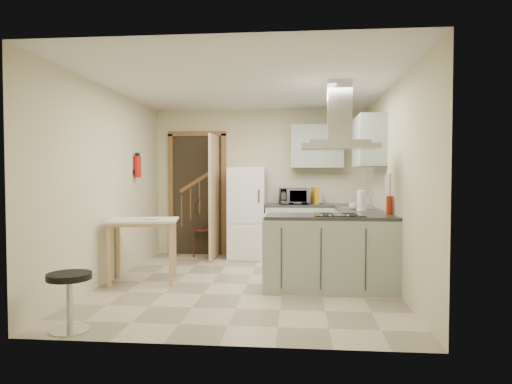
# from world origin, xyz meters

# --- Properties ---
(floor) EXTENTS (4.20, 4.20, 0.00)m
(floor) POSITION_xyz_m (0.00, 0.00, 0.00)
(floor) COLOR #C0AF95
(floor) RESTS_ON ground
(ceiling) EXTENTS (4.20, 4.20, 0.00)m
(ceiling) POSITION_xyz_m (0.00, 0.00, 2.50)
(ceiling) COLOR silver
(ceiling) RESTS_ON back_wall
(back_wall) EXTENTS (3.60, 0.00, 3.60)m
(back_wall) POSITION_xyz_m (0.00, 2.10, 1.25)
(back_wall) COLOR beige
(back_wall) RESTS_ON floor
(left_wall) EXTENTS (0.00, 4.20, 4.20)m
(left_wall) POSITION_xyz_m (-1.80, 0.00, 1.25)
(left_wall) COLOR beige
(left_wall) RESTS_ON floor
(right_wall) EXTENTS (0.00, 4.20, 4.20)m
(right_wall) POSITION_xyz_m (1.80, 0.00, 1.25)
(right_wall) COLOR beige
(right_wall) RESTS_ON floor
(doorway) EXTENTS (1.10, 0.12, 2.10)m
(doorway) POSITION_xyz_m (-1.10, 2.07, 1.05)
(doorway) COLOR brown
(doorway) RESTS_ON floor
(fridge) EXTENTS (0.60, 0.60, 1.50)m
(fridge) POSITION_xyz_m (-0.20, 1.80, 0.75)
(fridge) COLOR white
(fridge) RESTS_ON floor
(counter_back) EXTENTS (1.08, 0.60, 0.90)m
(counter_back) POSITION_xyz_m (0.66, 1.80, 0.45)
(counter_back) COLOR #9EB2A0
(counter_back) RESTS_ON floor
(counter_right) EXTENTS (0.60, 1.95, 0.90)m
(counter_right) POSITION_xyz_m (1.50, 1.12, 0.45)
(counter_right) COLOR #9EB2A0
(counter_right) RESTS_ON floor
(splashback) EXTENTS (1.68, 0.02, 0.50)m
(splashback) POSITION_xyz_m (0.96, 2.09, 1.15)
(splashback) COLOR beige
(splashback) RESTS_ON counter_back
(wall_cabinet_back) EXTENTS (0.85, 0.35, 0.70)m
(wall_cabinet_back) POSITION_xyz_m (0.95, 1.93, 1.85)
(wall_cabinet_back) COLOR #9EB2A0
(wall_cabinet_back) RESTS_ON back_wall
(wall_cabinet_right) EXTENTS (0.35, 0.90, 0.70)m
(wall_cabinet_right) POSITION_xyz_m (1.62, 0.85, 1.85)
(wall_cabinet_right) COLOR #9EB2A0
(wall_cabinet_right) RESTS_ON right_wall
(peninsula) EXTENTS (1.55, 0.65, 0.90)m
(peninsula) POSITION_xyz_m (1.02, -0.18, 0.45)
(peninsula) COLOR #9EB2A0
(peninsula) RESTS_ON floor
(hob) EXTENTS (0.58, 0.50, 0.01)m
(hob) POSITION_xyz_m (1.12, -0.18, 0.91)
(hob) COLOR black
(hob) RESTS_ON peninsula
(extractor_hood) EXTENTS (0.90, 0.55, 0.10)m
(extractor_hood) POSITION_xyz_m (1.12, -0.18, 1.72)
(extractor_hood) COLOR silver
(extractor_hood) RESTS_ON ceiling
(sink) EXTENTS (0.45, 0.40, 0.01)m
(sink) POSITION_xyz_m (1.50, 0.95, 0.91)
(sink) COLOR silver
(sink) RESTS_ON counter_right
(fire_extinguisher) EXTENTS (0.10, 0.10, 0.32)m
(fire_extinguisher) POSITION_xyz_m (-1.74, 0.90, 1.50)
(fire_extinguisher) COLOR #B2140F
(fire_extinguisher) RESTS_ON left_wall
(drop_leaf_table) EXTENTS (0.97, 0.80, 0.81)m
(drop_leaf_table) POSITION_xyz_m (-1.35, -0.01, 0.41)
(drop_leaf_table) COLOR tan
(drop_leaf_table) RESTS_ON floor
(bentwood_chair) EXTENTS (0.48, 0.48, 0.90)m
(bentwood_chair) POSITION_xyz_m (-0.97, 1.95, 0.45)
(bentwood_chair) COLOR #502B1A
(bentwood_chair) RESTS_ON floor
(stool) EXTENTS (0.51, 0.51, 0.52)m
(stool) POSITION_xyz_m (-1.38, -1.87, 0.26)
(stool) COLOR black
(stool) RESTS_ON floor
(microwave) EXTENTS (0.52, 0.38, 0.26)m
(microwave) POSITION_xyz_m (0.57, 1.80, 1.03)
(microwave) COLOR black
(microwave) RESTS_ON counter_back
(kettle) EXTENTS (0.19, 0.19, 0.24)m
(kettle) POSITION_xyz_m (0.96, 1.89, 1.02)
(kettle) COLOR white
(kettle) RESTS_ON counter_back
(cereal_box) EXTENTS (0.13, 0.20, 0.28)m
(cereal_box) POSITION_xyz_m (0.92, 1.86, 1.04)
(cereal_box) COLOR gold
(cereal_box) RESTS_ON counter_back
(soap_bottle) EXTENTS (0.10, 0.10, 0.22)m
(soap_bottle) POSITION_xyz_m (1.69, 1.51, 1.01)
(soap_bottle) COLOR #AAA8B4
(soap_bottle) RESTS_ON counter_right
(paper_towel) EXTENTS (0.12, 0.12, 0.29)m
(paper_towel) POSITION_xyz_m (1.48, 0.47, 1.04)
(paper_towel) COLOR white
(paper_towel) RESTS_ON counter_right
(cup) EXTENTS (0.12, 0.12, 0.09)m
(cup) POSITION_xyz_m (1.40, 0.64, 0.95)
(cup) COLOR silver
(cup) RESTS_ON counter_right
(red_bottle) EXTENTS (0.08, 0.08, 0.22)m
(red_bottle) POSITION_xyz_m (1.75, -0.03, 1.01)
(red_bottle) COLOR #A6280E
(red_bottle) RESTS_ON peninsula
(book) EXTENTS (0.17, 0.24, 0.10)m
(book) POSITION_xyz_m (-1.31, 0.01, 0.87)
(book) COLOR #963632
(book) RESTS_ON drop_leaf_table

